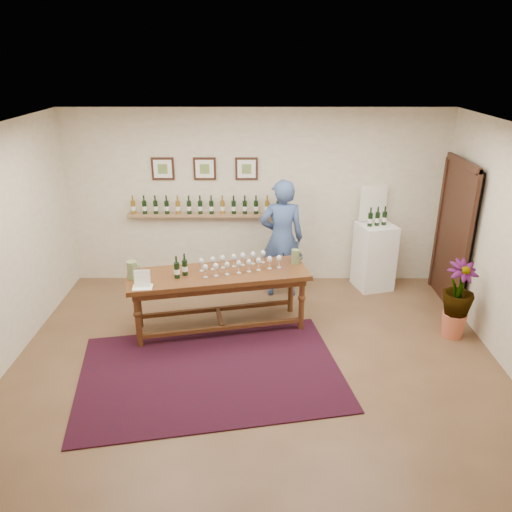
{
  "coord_description": "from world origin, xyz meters",
  "views": [
    {
      "loc": [
        0.01,
        -5.19,
        3.55
      ],
      "look_at": [
        0.0,
        0.8,
        1.1
      ],
      "focal_mm": 35.0,
      "sensor_mm": 36.0,
      "label": 1
    }
  ],
  "objects_px": {
    "display_pedestal": "(374,256)",
    "potted_plant": "(457,300)",
    "person": "(282,239)",
    "tasting_table": "(219,281)"
  },
  "relations": [
    {
      "from": "display_pedestal",
      "to": "potted_plant",
      "type": "relative_size",
      "value": 1.14
    },
    {
      "from": "potted_plant",
      "to": "person",
      "type": "distance_m",
      "value": 2.62
    },
    {
      "from": "display_pedestal",
      "to": "potted_plant",
      "type": "bearing_deg",
      "value": -63.76
    },
    {
      "from": "potted_plant",
      "to": "person",
      "type": "relative_size",
      "value": 0.5
    },
    {
      "from": "tasting_table",
      "to": "display_pedestal",
      "type": "bearing_deg",
      "value": 17.23
    },
    {
      "from": "display_pedestal",
      "to": "potted_plant",
      "type": "distance_m",
      "value": 1.71
    },
    {
      "from": "potted_plant",
      "to": "person",
      "type": "bearing_deg",
      "value": 150.53
    },
    {
      "from": "person",
      "to": "tasting_table",
      "type": "bearing_deg",
      "value": 47.97
    },
    {
      "from": "tasting_table",
      "to": "display_pedestal",
      "type": "relative_size",
      "value": 2.34
    },
    {
      "from": "display_pedestal",
      "to": "potted_plant",
      "type": "height_order",
      "value": "display_pedestal"
    }
  ]
}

